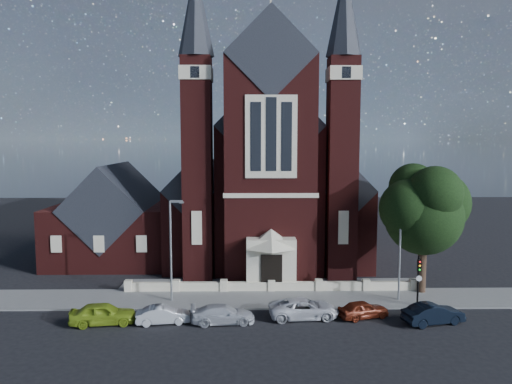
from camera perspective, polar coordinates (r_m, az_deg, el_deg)
The scene contains 16 objects.
ground at distance 51.00m, azimuth 1.34°, elevation -8.48°, with size 120.00×120.00×0.00m, color black.
pavement_strip at distance 40.93m, azimuth 1.90°, elevation -12.16°, with size 60.00×5.00×0.12m, color slate.
forecourt_paving at distance 44.74m, azimuth 1.65°, elevation -10.56°, with size 26.00×3.00×0.14m, color slate.
forecourt_wall at distance 42.83m, azimuth 1.77°, elevation -11.33°, with size 24.00×0.40×0.90m, color beige.
church at distance 57.50m, azimuth 1.07°, elevation 1.45°, with size 20.01×34.90×29.20m.
parish_hall at distance 54.92m, azimuth -15.73°, elevation -3.38°, with size 12.00×12.20×10.24m.
street_tree at distance 42.97m, azimuth 18.89°, elevation -2.08°, with size 6.40×6.60×10.70m.
street_lamp_left at distance 39.67m, azimuth -9.60°, elevation -5.95°, with size 1.16×0.22×8.09m.
street_lamp_right at distance 40.98m, azimuth 16.26°, elevation -5.72°, with size 1.16×0.22×8.09m.
traffic_signal at distance 40.26m, azimuth 18.09°, elevation -8.94°, with size 0.28×0.42×4.00m.
car_lime_van at distance 37.09m, azimuth -17.08°, elevation -13.15°, with size 1.80×4.47×1.52m, color #86A521.
car_silver_a at distance 36.33m, azimuth -10.58°, elevation -13.63°, with size 1.30×3.73×1.23m, color #ADB2B5.
car_silver_b at distance 35.85m, azimuth -3.82°, elevation -13.76°, with size 1.80×4.43×1.29m, color silver.
car_white_suv at distance 36.89m, azimuth 5.49°, elevation -13.11°, with size 2.32×5.03×1.40m, color silver.
car_dark_red at distance 37.55m, azimuth 12.14°, elevation -12.98°, with size 1.48×3.69×1.26m, color maroon.
car_navy at distance 37.72m, azimuth 19.60°, elevation -12.98°, with size 1.51×4.32×1.42m, color black.
Camera 1 is at (-1.86, -34.34, 12.78)m, focal length 35.00 mm.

